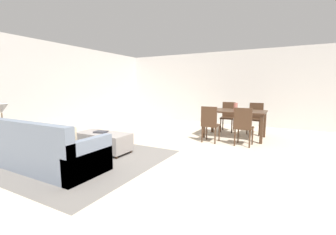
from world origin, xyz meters
name	(u,v)px	position (x,y,z in m)	size (l,w,h in m)	color
ground_plane	(176,165)	(0.00, 0.00, 0.00)	(10.80, 10.80, 0.00)	beige
wall_back	(235,88)	(0.00, 5.00, 1.35)	(9.00, 0.12, 2.70)	beige
wall_left	(43,89)	(-4.50, 0.50, 1.35)	(0.12, 11.00, 2.70)	beige
area_rug	(80,159)	(-1.80, -0.57, 0.00)	(3.00, 2.80, 0.01)	slate
couch	(47,152)	(-1.87, -1.19, 0.30)	(2.05, 0.89, 0.86)	slate
ottoman_table	(103,141)	(-1.73, -0.01, 0.24)	(1.20, 0.55, 0.42)	gray
side_table	(4,136)	(-3.20, -1.20, 0.43)	(0.40, 0.40, 0.55)	brown
table_lamp	(1,110)	(-3.20, -1.20, 0.96)	(0.26, 0.26, 0.53)	brown
dining_table	(235,114)	(0.46, 2.77, 0.67)	(1.60, 0.95, 0.76)	#422B1C
dining_chair_near_left	(210,122)	(0.03, 1.89, 0.52)	(0.41, 0.41, 0.92)	#422B1C
dining_chair_near_right	(244,125)	(0.84, 1.92, 0.52)	(0.42, 0.42, 0.92)	#422B1C
dining_chair_far_left	(228,115)	(0.09, 3.60, 0.52)	(0.42, 0.42, 0.92)	#422B1C
dining_chair_far_right	(255,116)	(0.90, 3.63, 0.52)	(0.43, 0.43, 0.92)	#422B1C
vase_centerpiece	(236,107)	(0.47, 2.76, 0.86)	(0.11, 0.11, 0.21)	#B26659
book_on_ottoman	(101,132)	(-1.79, -0.01, 0.44)	(0.26, 0.20, 0.03)	#333338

